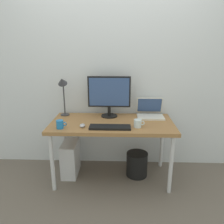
# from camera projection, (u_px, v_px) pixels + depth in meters

# --- Properties ---
(ground_plane) EXTENTS (6.00, 6.00, 0.00)m
(ground_plane) POSITION_uv_depth(u_px,v_px,m) (112.00, 176.00, 2.75)
(ground_plane) COLOR #665B51
(back_wall) EXTENTS (4.40, 0.04, 2.60)m
(back_wall) POSITION_uv_depth(u_px,v_px,m) (113.00, 67.00, 2.76)
(back_wall) COLOR silver
(back_wall) RESTS_ON ground_plane
(desk) EXTENTS (1.40, 0.68, 0.72)m
(desk) POSITION_uv_depth(u_px,v_px,m) (112.00, 127.00, 2.56)
(desk) COLOR olive
(desk) RESTS_ON ground_plane
(monitor) EXTENTS (0.51, 0.20, 0.50)m
(monitor) POSITION_uv_depth(u_px,v_px,m) (109.00, 94.00, 2.67)
(monitor) COLOR black
(monitor) RESTS_ON desk
(laptop) EXTENTS (0.32, 0.29, 0.22)m
(laptop) POSITION_uv_depth(u_px,v_px,m) (150.00, 112.00, 2.73)
(laptop) COLOR silver
(laptop) RESTS_ON desk
(desk_lamp) EXTENTS (0.11, 0.16, 0.50)m
(desk_lamp) POSITION_uv_depth(u_px,v_px,m) (63.00, 87.00, 2.66)
(desk_lamp) COLOR #333338
(desk_lamp) RESTS_ON desk
(keyboard) EXTENTS (0.44, 0.14, 0.02)m
(keyboard) POSITION_uv_depth(u_px,v_px,m) (110.00, 127.00, 2.35)
(keyboard) COLOR black
(keyboard) RESTS_ON desk
(mouse) EXTENTS (0.06, 0.09, 0.03)m
(mouse) POSITION_uv_depth(u_px,v_px,m) (82.00, 126.00, 2.38)
(mouse) COLOR #B2B2B7
(mouse) RESTS_ON desk
(coffee_mug) EXTENTS (0.11, 0.08, 0.09)m
(coffee_mug) POSITION_uv_depth(u_px,v_px,m) (60.00, 124.00, 2.34)
(coffee_mug) COLOR #1E72BF
(coffee_mug) RESTS_ON desk
(glass_cup) EXTENTS (0.12, 0.08, 0.09)m
(glass_cup) POSITION_uv_depth(u_px,v_px,m) (138.00, 123.00, 2.37)
(glass_cup) COLOR silver
(glass_cup) RESTS_ON desk
(computer_tower) EXTENTS (0.18, 0.36, 0.42)m
(computer_tower) POSITION_uv_depth(u_px,v_px,m) (70.00, 158.00, 2.77)
(computer_tower) COLOR silver
(computer_tower) RESTS_ON ground_plane
(wastebasket) EXTENTS (0.26, 0.26, 0.30)m
(wastebasket) POSITION_uv_depth(u_px,v_px,m) (137.00, 164.00, 2.75)
(wastebasket) COLOR black
(wastebasket) RESTS_ON ground_plane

